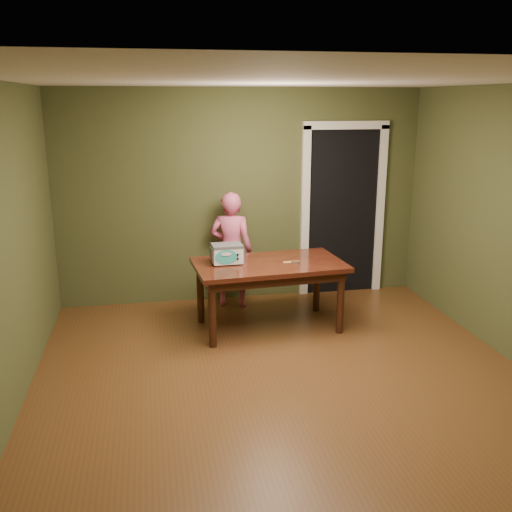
# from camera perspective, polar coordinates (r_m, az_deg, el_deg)

# --- Properties ---
(floor) EXTENTS (5.00, 5.00, 0.00)m
(floor) POSITION_cam_1_polar(r_m,az_deg,el_deg) (5.13, 3.36, -13.19)
(floor) COLOR #543618
(floor) RESTS_ON ground
(room_shell) EXTENTS (4.52, 5.02, 2.61)m
(room_shell) POSITION_cam_1_polar(r_m,az_deg,el_deg) (4.57, 3.70, 5.97)
(room_shell) COLOR #414826
(room_shell) RESTS_ON ground
(doorway) EXTENTS (1.10, 0.66, 2.25)m
(doorway) POSITION_cam_1_polar(r_m,az_deg,el_deg) (7.68, 7.92, 4.75)
(doorway) COLOR black
(doorway) RESTS_ON ground
(dining_table) EXTENTS (1.67, 1.03, 0.75)m
(dining_table) POSITION_cam_1_polar(r_m,az_deg,el_deg) (6.19, 1.30, -1.54)
(dining_table) COLOR black
(dining_table) RESTS_ON floor
(toy_oven) EXTENTS (0.35, 0.25, 0.21)m
(toy_oven) POSITION_cam_1_polar(r_m,az_deg,el_deg) (6.11, -2.92, 0.29)
(toy_oven) COLOR #4C4F54
(toy_oven) RESTS_ON dining_table
(baking_pan) EXTENTS (0.10, 0.10, 0.02)m
(baking_pan) POSITION_cam_1_polar(r_m,az_deg,el_deg) (6.16, 3.99, -0.58)
(baking_pan) COLOR silver
(baking_pan) RESTS_ON dining_table
(spatula) EXTENTS (0.18, 0.03, 0.01)m
(spatula) POSITION_cam_1_polar(r_m,az_deg,el_deg) (6.19, 3.57, -0.59)
(spatula) COLOR #F9D66C
(spatula) RESTS_ON dining_table
(child) EXTENTS (0.60, 0.49, 1.41)m
(child) POSITION_cam_1_polar(r_m,az_deg,el_deg) (6.86, -2.49, 0.61)
(child) COLOR #D1567D
(child) RESTS_ON floor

